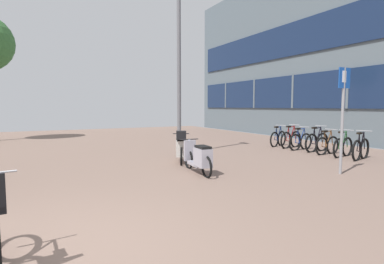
{
  "coord_description": "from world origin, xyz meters",
  "views": [
    {
      "loc": [
        -0.12,
        -3.63,
        1.7
      ],
      "look_at": [
        3.8,
        3.95,
        0.98
      ],
      "focal_mm": 28.52,
      "sensor_mm": 36.0,
      "label": 1
    }
  ],
  "objects_px": {
    "bicycle_rack_05": "(291,139)",
    "parking_sign": "(343,109)",
    "scooter_near": "(199,158)",
    "scooter_mid": "(181,147)",
    "bicycle_rack_01": "(343,147)",
    "bicycle_rack_03": "(317,142)",
    "lamp_post": "(179,57)",
    "bicycle_rack_06": "(278,139)",
    "bicycle_rack_04": "(300,141)",
    "bicycle_rack_02": "(327,145)",
    "bicycle_rack_00": "(361,149)"
  },
  "relations": [
    {
      "from": "bicycle_rack_02",
      "to": "lamp_post",
      "type": "relative_size",
      "value": 0.2
    },
    {
      "from": "scooter_mid",
      "to": "lamp_post",
      "type": "distance_m",
      "value": 3.44
    },
    {
      "from": "bicycle_rack_06",
      "to": "lamp_post",
      "type": "height_order",
      "value": "lamp_post"
    },
    {
      "from": "bicycle_rack_05",
      "to": "parking_sign",
      "type": "distance_m",
      "value": 5.07
    },
    {
      "from": "bicycle_rack_03",
      "to": "scooter_mid",
      "type": "xyz_separation_m",
      "value": [
        -5.49,
        0.3,
        0.11
      ]
    },
    {
      "from": "bicycle_rack_03",
      "to": "bicycle_rack_04",
      "type": "bearing_deg",
      "value": 106.66
    },
    {
      "from": "bicycle_rack_03",
      "to": "bicycle_rack_01",
      "type": "bearing_deg",
      "value": -99.39
    },
    {
      "from": "bicycle_rack_02",
      "to": "bicycle_rack_05",
      "type": "xyz_separation_m",
      "value": [
        0.13,
        1.86,
        0.02
      ]
    },
    {
      "from": "bicycle_rack_05",
      "to": "scooter_mid",
      "type": "xyz_separation_m",
      "value": [
        -5.43,
        -0.94,
        0.12
      ]
    },
    {
      "from": "bicycle_rack_01",
      "to": "bicycle_rack_02",
      "type": "distance_m",
      "value": 0.62
    },
    {
      "from": "parking_sign",
      "to": "lamp_post",
      "type": "distance_m",
      "value": 5.63
    },
    {
      "from": "bicycle_rack_03",
      "to": "scooter_near",
      "type": "bearing_deg",
      "value": -167.47
    },
    {
      "from": "bicycle_rack_06",
      "to": "lamp_post",
      "type": "distance_m",
      "value": 5.58
    },
    {
      "from": "scooter_mid",
      "to": "lamp_post",
      "type": "xyz_separation_m",
      "value": [
        0.68,
        1.6,
        2.97
      ]
    },
    {
      "from": "bicycle_rack_03",
      "to": "parking_sign",
      "type": "height_order",
      "value": "parking_sign"
    },
    {
      "from": "parking_sign",
      "to": "lamp_post",
      "type": "height_order",
      "value": "lamp_post"
    },
    {
      "from": "parking_sign",
      "to": "bicycle_rack_05",
      "type": "bearing_deg",
      "value": 58.74
    },
    {
      "from": "bicycle_rack_02",
      "to": "bicycle_rack_00",
      "type": "bearing_deg",
      "value": -89.22
    },
    {
      "from": "bicycle_rack_01",
      "to": "bicycle_rack_05",
      "type": "height_order",
      "value": "bicycle_rack_05"
    },
    {
      "from": "bicycle_rack_05",
      "to": "bicycle_rack_06",
      "type": "xyz_separation_m",
      "value": [
        -0.11,
        0.62,
        -0.02
      ]
    },
    {
      "from": "bicycle_rack_00",
      "to": "bicycle_rack_05",
      "type": "height_order",
      "value": "bicycle_rack_05"
    },
    {
      "from": "bicycle_rack_01",
      "to": "bicycle_rack_05",
      "type": "distance_m",
      "value": 2.48
    },
    {
      "from": "bicycle_rack_06",
      "to": "scooter_near",
      "type": "xyz_separation_m",
      "value": [
        -5.56,
        -3.13,
        0.07
      ]
    },
    {
      "from": "scooter_mid",
      "to": "bicycle_rack_04",
      "type": "bearing_deg",
      "value": 3.42
    },
    {
      "from": "bicycle_rack_01",
      "to": "bicycle_rack_00",
      "type": "bearing_deg",
      "value": -88.21
    },
    {
      "from": "bicycle_rack_01",
      "to": "bicycle_rack_03",
      "type": "height_order",
      "value": "bicycle_rack_03"
    },
    {
      "from": "parking_sign",
      "to": "lamp_post",
      "type": "relative_size",
      "value": 0.42
    },
    {
      "from": "bicycle_rack_03",
      "to": "bicycle_rack_04",
      "type": "distance_m",
      "value": 0.65
    },
    {
      "from": "bicycle_rack_02",
      "to": "bicycle_rack_06",
      "type": "bearing_deg",
      "value": 89.47
    },
    {
      "from": "bicycle_rack_01",
      "to": "bicycle_rack_06",
      "type": "xyz_separation_m",
      "value": [
        0.03,
        3.1,
        -0.01
      ]
    },
    {
      "from": "bicycle_rack_06",
      "to": "scooter_near",
      "type": "relative_size",
      "value": 0.71
    },
    {
      "from": "bicycle_rack_03",
      "to": "parking_sign",
      "type": "relative_size",
      "value": 0.53
    },
    {
      "from": "scooter_near",
      "to": "scooter_mid",
      "type": "xyz_separation_m",
      "value": [
        0.24,
        1.58,
        0.06
      ]
    },
    {
      "from": "bicycle_rack_02",
      "to": "scooter_mid",
      "type": "distance_m",
      "value": 5.37
    },
    {
      "from": "bicycle_rack_00",
      "to": "bicycle_rack_06",
      "type": "height_order",
      "value": "bicycle_rack_00"
    },
    {
      "from": "bicycle_rack_06",
      "to": "scooter_mid",
      "type": "distance_m",
      "value": 5.54
    },
    {
      "from": "lamp_post",
      "to": "bicycle_rack_00",
      "type": "bearing_deg",
      "value": -39.09
    },
    {
      "from": "parking_sign",
      "to": "bicycle_rack_04",
      "type": "bearing_deg",
      "value": 55.81
    },
    {
      "from": "bicycle_rack_00",
      "to": "parking_sign",
      "type": "relative_size",
      "value": 0.49
    },
    {
      "from": "bicycle_rack_05",
      "to": "parking_sign",
      "type": "bearing_deg",
      "value": -121.26
    },
    {
      "from": "bicycle_rack_02",
      "to": "scooter_near",
      "type": "relative_size",
      "value": 0.73
    },
    {
      "from": "bicycle_rack_06",
      "to": "scooter_mid",
      "type": "height_order",
      "value": "scooter_mid"
    },
    {
      "from": "bicycle_rack_01",
      "to": "bicycle_rack_06",
      "type": "bearing_deg",
      "value": 89.53
    },
    {
      "from": "scooter_mid",
      "to": "lamp_post",
      "type": "bearing_deg",
      "value": 67.01
    },
    {
      "from": "bicycle_rack_04",
      "to": "parking_sign",
      "type": "xyz_separation_m",
      "value": [
        -2.43,
        -3.57,
        1.29
      ]
    },
    {
      "from": "bicycle_rack_04",
      "to": "parking_sign",
      "type": "distance_m",
      "value": 4.51
    },
    {
      "from": "bicycle_rack_01",
      "to": "scooter_mid",
      "type": "height_order",
      "value": "scooter_mid"
    },
    {
      "from": "bicycle_rack_01",
      "to": "bicycle_rack_04",
      "type": "height_order",
      "value": "bicycle_rack_01"
    },
    {
      "from": "bicycle_rack_03",
      "to": "bicycle_rack_05",
      "type": "distance_m",
      "value": 1.24
    },
    {
      "from": "scooter_mid",
      "to": "parking_sign",
      "type": "distance_m",
      "value": 4.5
    }
  ]
}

